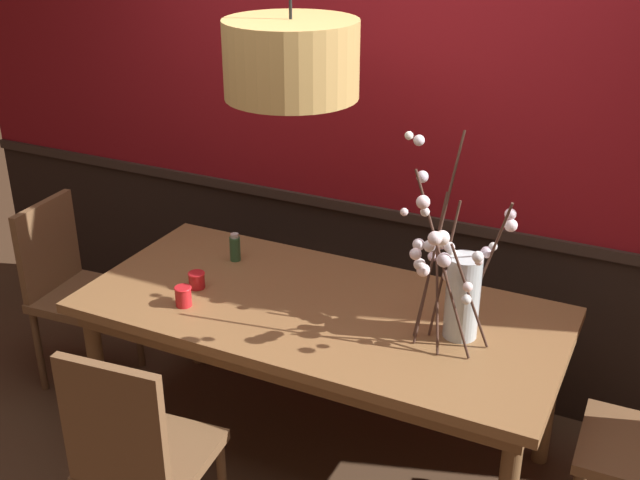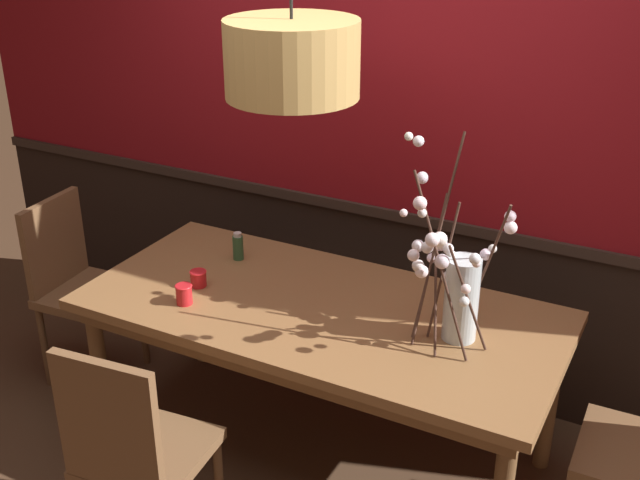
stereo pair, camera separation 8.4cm
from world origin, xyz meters
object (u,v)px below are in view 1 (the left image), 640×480
object	(u,v)px
chair_far_side_right	(453,284)
candle_holder_nearer_edge	(197,280)
chair_head_west_end	(70,283)
vase_with_blossoms	(458,285)
condiment_bottle	(235,248)
pendant_lamp	(291,59)
chair_near_side_left	(138,454)
dining_table	(320,323)
candle_holder_nearer_center	(183,296)
chair_far_side_left	(344,260)

from	to	relation	value
chair_far_side_right	candle_holder_nearer_edge	size ratio (longest dim) A/B	12.28
chair_head_west_end	vase_with_blossoms	bearing A→B (deg)	0.37
chair_head_west_end	condiment_bottle	bearing A→B (deg)	13.88
chair_far_side_right	vase_with_blossoms	size ratio (longest dim) A/B	1.18
pendant_lamp	chair_far_side_right	bearing A→B (deg)	61.14
candle_holder_nearer_edge	chair_near_side_left	bearing A→B (deg)	-70.99
vase_with_blossoms	candle_holder_nearer_edge	xyz separation A→B (m)	(-1.11, -0.11, -0.18)
chair_near_side_left	condiment_bottle	size ratio (longest dim) A/B	7.41
chair_head_west_end	chair_far_side_right	xyz separation A→B (m)	(1.70, 0.85, -0.02)
dining_table	candle_holder_nearer_center	world-z (taller)	candle_holder_nearer_center
chair_far_side_left	chair_head_west_end	world-z (taller)	chair_head_west_end
dining_table	chair_near_side_left	bearing A→B (deg)	-107.36
chair_far_side_right	candle_holder_nearer_center	xyz separation A→B (m)	(-0.83, -1.10, 0.28)
vase_with_blossoms	candle_holder_nearer_center	world-z (taller)	vase_with_blossoms
chair_far_side_left	chair_far_side_right	xyz separation A→B (m)	(0.61, -0.03, 0.01)
chair_far_side_right	pendant_lamp	xyz separation A→B (m)	(-0.45, -0.82, 1.23)
chair_far_side_left	chair_head_west_end	bearing A→B (deg)	-140.84
dining_table	chair_near_side_left	distance (m)	0.93
chair_near_side_left	pendant_lamp	size ratio (longest dim) A/B	0.79
chair_far_side_right	pendant_lamp	bearing A→B (deg)	-118.86
dining_table	chair_far_side_right	distance (m)	0.93
vase_with_blossoms	condiment_bottle	size ratio (longest dim) A/B	5.84
vase_with_blossoms	candle_holder_nearer_edge	distance (m)	1.13
vase_with_blossoms	pendant_lamp	size ratio (longest dim) A/B	0.62
dining_table	condiment_bottle	xyz separation A→B (m)	(-0.54, 0.21, 0.14)
vase_with_blossoms	candle_holder_nearer_center	xyz separation A→B (m)	(-1.07, -0.26, -0.18)
chair_near_side_left	vase_with_blossoms	distance (m)	1.30
chair_head_west_end	vase_with_blossoms	size ratio (longest dim) A/B	1.22
candle_holder_nearer_center	candle_holder_nearer_edge	size ratio (longest dim) A/B	1.15
chair_far_side_left	candle_holder_nearer_edge	bearing A→B (deg)	-104.52
chair_far_side_right	pendant_lamp	size ratio (longest dim) A/B	0.73
dining_table	chair_near_side_left	world-z (taller)	chair_near_side_left
chair_far_side_left	vase_with_blossoms	xyz separation A→B (m)	(0.86, -0.87, 0.47)
vase_with_blossoms	condiment_bottle	world-z (taller)	vase_with_blossoms
chair_head_west_end	pendant_lamp	bearing A→B (deg)	1.32
chair_head_west_end	candle_holder_nearer_edge	world-z (taller)	chair_head_west_end
dining_table	chair_far_side_right	xyz separation A→B (m)	(0.32, 0.86, -0.15)
candle_holder_nearer_center	candle_holder_nearer_edge	bearing A→B (deg)	104.12
pendant_lamp	candle_holder_nearer_center	bearing A→B (deg)	-143.14
candle_holder_nearer_edge	chair_head_west_end	bearing A→B (deg)	173.44
chair_near_side_left	vase_with_blossoms	size ratio (longest dim) A/B	1.27
chair_head_west_end	candle_holder_nearer_center	distance (m)	0.94
chair_far_side_left	candle_holder_nearer_edge	world-z (taller)	chair_far_side_left
chair_far_side_left	candle_holder_nearer_edge	size ratio (longest dim) A/B	11.87
condiment_bottle	vase_with_blossoms	bearing A→B (deg)	-10.02
candle_holder_nearer_center	condiment_bottle	bearing A→B (deg)	93.96
dining_table	candle_holder_nearer_center	distance (m)	0.58
dining_table	pendant_lamp	size ratio (longest dim) A/B	1.60
chair_far_side_left	chair_near_side_left	distance (m)	1.77
chair_head_west_end	chair_near_side_left	bearing A→B (deg)	-38.66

